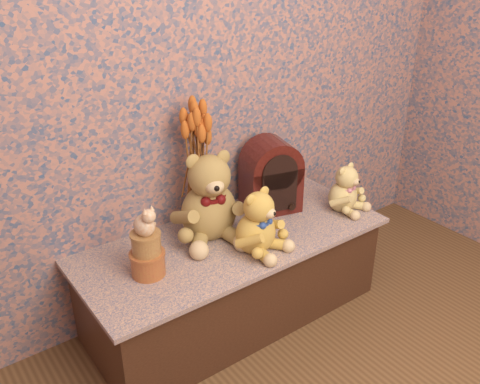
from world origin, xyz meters
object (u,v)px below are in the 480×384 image
object	(u,v)px
teddy_small	(344,185)
ceramic_vase	(200,212)
teddy_medium	(256,218)
biscuit_tin_lower	(148,264)
cat_figurine	(144,219)
teddy_large	(208,191)
cathedral_radio	(271,175)

from	to	relation	value
teddy_small	ceramic_vase	distance (m)	0.69
teddy_medium	biscuit_tin_lower	distance (m)	0.46
teddy_small	biscuit_tin_lower	bearing A→B (deg)	161.93
teddy_medium	cat_figurine	distance (m)	0.46
teddy_large	biscuit_tin_lower	bearing A→B (deg)	-144.91
biscuit_tin_lower	cathedral_radio	bearing A→B (deg)	11.15
teddy_large	teddy_medium	size ratio (longest dim) A/B	1.42
teddy_small	biscuit_tin_lower	distance (m)	1.00
teddy_medium	cat_figurine	world-z (taller)	cat_figurine
teddy_small	teddy_large	bearing A→B (deg)	149.73
biscuit_tin_lower	teddy_large	bearing A→B (deg)	18.19
biscuit_tin_lower	teddy_medium	bearing A→B (deg)	-12.52
teddy_medium	biscuit_tin_lower	world-z (taller)	teddy_medium
teddy_medium	teddy_small	xyz separation A→B (m)	(0.55, 0.04, -0.02)
teddy_large	cat_figurine	bearing A→B (deg)	-144.91
teddy_small	teddy_medium	bearing A→B (deg)	169.26
teddy_large	teddy_medium	bearing A→B (deg)	-51.15
teddy_small	ceramic_vase	world-z (taller)	teddy_small
teddy_small	biscuit_tin_lower	world-z (taller)	teddy_small
ceramic_vase	biscuit_tin_lower	bearing A→B (deg)	-154.22
teddy_small	cat_figurine	xyz separation A→B (m)	(-0.99, 0.06, 0.12)
teddy_medium	cathedral_radio	xyz separation A→B (m)	(0.27, 0.24, 0.03)
teddy_medium	teddy_small	distance (m)	0.55
teddy_large	teddy_small	bearing A→B (deg)	1.06
ceramic_vase	cat_figurine	size ratio (longest dim) A/B	1.43
teddy_small	ceramic_vase	size ratio (longest dim) A/B	1.36
teddy_medium	ceramic_vase	size ratio (longest dim) A/B	1.63
teddy_medium	biscuit_tin_lower	size ratio (longest dim) A/B	2.23
cathedral_radio	cat_figurine	distance (m)	0.73
cat_figurine	biscuit_tin_lower	bearing A→B (deg)	0.00
teddy_small	ceramic_vase	bearing A→B (deg)	146.28
teddy_medium	cathedral_radio	size ratio (longest dim) A/B	0.83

